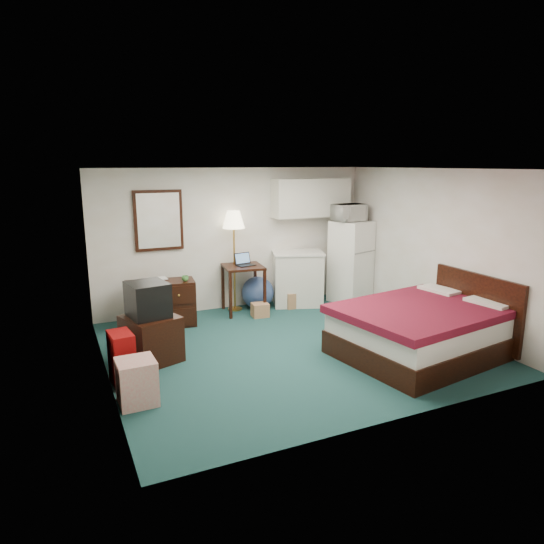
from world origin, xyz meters
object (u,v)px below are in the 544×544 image
floor_lamp (234,261)px  fridge (351,262)px  bed (421,331)px  desk (243,289)px  kitchen_counter (297,279)px  tv_stand (151,338)px  suitcase (122,358)px  dresser (161,304)px

floor_lamp → fridge: bearing=-9.9°
bed → floor_lamp: bearing=108.7°
desk → fridge: fridge is taller
kitchen_counter → tv_stand: (-2.99, -1.55, -0.17)m
kitchen_counter → fridge: fridge is taller
desk → suitcase: (-2.35, -2.07, -0.10)m
floor_lamp → bed: floor_lamp is taller
kitchen_counter → suitcase: size_ratio=1.50×
floor_lamp → tv_stand: bearing=-136.7°
bed → suitcase: 3.91m
desk → suitcase: 3.13m
dresser → kitchen_counter: (2.57, 0.19, 0.11)m
dresser → kitchen_counter: bearing=12.2°
dresser → desk: 1.48m
dresser → desk: size_ratio=1.29×
kitchen_counter → fridge: 1.07m
dresser → bed: (2.96, -2.71, -0.03)m
dresser → desk: (1.48, 0.13, 0.05)m
fridge → bed: 2.77m
fridge → bed: size_ratio=0.72×
kitchen_counter → tv_stand: bearing=-132.8°
tv_stand → fridge: bearing=-0.7°
floor_lamp → tv_stand: size_ratio=2.65×
floor_lamp → desk: bearing=-66.9°
floor_lamp → fridge: 2.23m
desk → tv_stand: 2.42m
desk → bed: size_ratio=0.39×
floor_lamp → kitchen_counter: 1.26m
floor_lamp → desk: size_ratio=2.11×
desk → kitchen_counter: kitchen_counter is taller
floor_lamp → tv_stand: 2.55m
dresser → bed: size_ratio=0.51×
kitchen_counter → bed: 2.93m
kitchen_counter → bed: (0.39, -2.90, -0.14)m
desk → kitchen_counter: bearing=9.7°
dresser → tv_stand: dresser is taller
fridge → floor_lamp: bearing=152.1°
fridge → tv_stand: (-4.00, -1.32, -0.46)m
dresser → tv_stand: (-0.42, -1.37, -0.06)m
bed → tv_stand: size_ratio=3.19×
dresser → tv_stand: size_ratio=1.62×
floor_lamp → bed: size_ratio=0.83×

